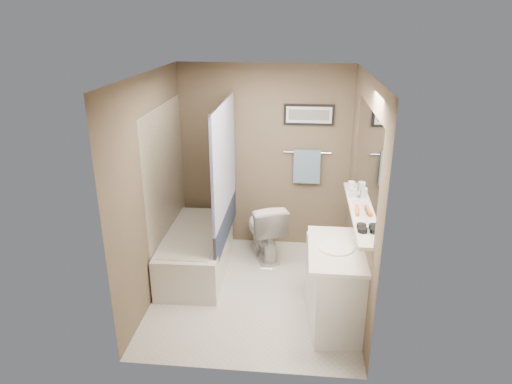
# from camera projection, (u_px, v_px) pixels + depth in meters

# --- Properties ---
(ground) EXTENTS (2.50, 2.50, 0.00)m
(ground) POSITION_uv_depth(u_px,v_px,m) (255.00, 291.00, 5.17)
(ground) COLOR beige
(ground) RESTS_ON ground
(ceiling) EXTENTS (2.20, 2.50, 0.04)m
(ceiling) POSITION_uv_depth(u_px,v_px,m) (254.00, 77.00, 4.32)
(ceiling) COLOR white
(ceiling) RESTS_ON wall_back
(wall_back) EXTENTS (2.20, 0.04, 2.40)m
(wall_back) POSITION_uv_depth(u_px,v_px,m) (264.00, 158.00, 5.88)
(wall_back) COLOR brown
(wall_back) RESTS_ON ground
(wall_front) EXTENTS (2.20, 0.04, 2.40)m
(wall_front) POSITION_uv_depth(u_px,v_px,m) (239.00, 249.00, 3.60)
(wall_front) COLOR brown
(wall_front) RESTS_ON ground
(wall_left) EXTENTS (0.04, 2.50, 2.40)m
(wall_left) POSITION_uv_depth(u_px,v_px,m) (154.00, 189.00, 4.84)
(wall_left) COLOR brown
(wall_left) RESTS_ON ground
(wall_right) EXTENTS (0.04, 2.50, 2.40)m
(wall_right) POSITION_uv_depth(u_px,v_px,m) (360.00, 196.00, 4.64)
(wall_right) COLOR brown
(wall_right) RESTS_ON ground
(tile_surround) EXTENTS (0.02, 1.55, 2.00)m
(tile_surround) POSITION_uv_depth(u_px,v_px,m) (167.00, 190.00, 5.38)
(tile_surround) COLOR tan
(tile_surround) RESTS_ON wall_left
(curtain_rod) EXTENTS (0.02, 1.55, 0.02)m
(curtain_rod) POSITION_uv_depth(u_px,v_px,m) (223.00, 102.00, 4.94)
(curtain_rod) COLOR silver
(curtain_rod) RESTS_ON wall_left
(curtain_upper) EXTENTS (0.03, 1.45, 1.28)m
(curtain_upper) POSITION_uv_depth(u_px,v_px,m) (224.00, 159.00, 5.17)
(curtain_upper) COLOR silver
(curtain_upper) RESTS_ON curtain_rod
(curtain_lower) EXTENTS (0.03, 1.45, 0.36)m
(curtain_lower) POSITION_uv_depth(u_px,v_px,m) (226.00, 225.00, 5.47)
(curtain_lower) COLOR #252F45
(curtain_lower) RESTS_ON curtain_rod
(mirror) EXTENTS (0.02, 1.60, 1.00)m
(mirror) POSITION_uv_depth(u_px,v_px,m) (366.00, 161.00, 4.35)
(mirror) COLOR silver
(mirror) RESTS_ON wall_right
(shelf) EXTENTS (0.12, 1.60, 0.03)m
(shelf) POSITION_uv_depth(u_px,v_px,m) (356.00, 211.00, 4.54)
(shelf) COLOR silver
(shelf) RESTS_ON wall_right
(towel_bar) EXTENTS (0.60, 0.02, 0.02)m
(towel_bar) POSITION_uv_depth(u_px,v_px,m) (307.00, 153.00, 5.78)
(towel_bar) COLOR silver
(towel_bar) RESTS_ON wall_back
(towel) EXTENTS (0.34, 0.05, 0.44)m
(towel) POSITION_uv_depth(u_px,v_px,m) (307.00, 167.00, 5.83)
(towel) COLOR #90B8D2
(towel) RESTS_ON towel_bar
(art_frame) EXTENTS (0.62, 0.02, 0.26)m
(art_frame) POSITION_uv_depth(u_px,v_px,m) (309.00, 115.00, 5.63)
(art_frame) COLOR black
(art_frame) RESTS_ON wall_back
(art_mat) EXTENTS (0.56, 0.00, 0.20)m
(art_mat) POSITION_uv_depth(u_px,v_px,m) (309.00, 115.00, 5.61)
(art_mat) COLOR white
(art_mat) RESTS_ON art_frame
(art_image) EXTENTS (0.50, 0.00, 0.13)m
(art_image) POSITION_uv_depth(u_px,v_px,m) (309.00, 115.00, 5.61)
(art_image) COLOR #595959
(art_image) RESTS_ON art_mat
(door) EXTENTS (0.80, 0.02, 2.00)m
(door) POSITION_uv_depth(u_px,v_px,m) (308.00, 275.00, 3.61)
(door) COLOR silver
(door) RESTS_ON wall_front
(door_handle) EXTENTS (0.10, 0.02, 0.02)m
(door_handle) POSITION_uv_depth(u_px,v_px,m) (267.00, 269.00, 3.69)
(door_handle) COLOR silver
(door_handle) RESTS_ON door
(bathtub) EXTENTS (0.74, 1.52, 0.50)m
(bathtub) POSITION_uv_depth(u_px,v_px,m) (197.00, 251.00, 5.53)
(bathtub) COLOR silver
(bathtub) RESTS_ON ground
(tub_rim) EXTENTS (0.56, 1.36, 0.02)m
(tub_rim) POSITION_uv_depth(u_px,v_px,m) (196.00, 233.00, 5.44)
(tub_rim) COLOR beige
(tub_rim) RESTS_ON bathtub
(toilet) EXTENTS (0.66, 0.85, 0.76)m
(toilet) POSITION_uv_depth(u_px,v_px,m) (264.00, 229.00, 5.82)
(toilet) COLOR silver
(toilet) RESTS_ON ground
(vanity) EXTENTS (0.59, 0.95, 0.80)m
(vanity) POSITION_uv_depth(u_px,v_px,m) (335.00, 288.00, 4.52)
(vanity) COLOR white
(vanity) RESTS_ON ground
(countertop) EXTENTS (0.54, 0.96, 0.04)m
(countertop) POSITION_uv_depth(u_px,v_px,m) (337.00, 250.00, 4.37)
(countertop) COLOR white
(countertop) RESTS_ON vanity
(sink_basin) EXTENTS (0.34, 0.34, 0.01)m
(sink_basin) POSITION_uv_depth(u_px,v_px,m) (336.00, 247.00, 4.36)
(sink_basin) COLOR white
(sink_basin) RESTS_ON countertop
(faucet_spout) EXTENTS (0.02, 0.02, 0.10)m
(faucet_spout) POSITION_uv_depth(u_px,v_px,m) (357.00, 244.00, 4.33)
(faucet_spout) COLOR silver
(faucet_spout) RESTS_ON countertop
(faucet_knob) EXTENTS (0.05, 0.05, 0.05)m
(faucet_knob) POSITION_uv_depth(u_px,v_px,m) (356.00, 242.00, 4.43)
(faucet_knob) COLOR white
(faucet_knob) RESTS_ON countertop
(candle_bowl_near) EXTENTS (0.09, 0.09, 0.04)m
(candle_bowl_near) POSITION_uv_depth(u_px,v_px,m) (362.00, 230.00, 4.06)
(candle_bowl_near) COLOR black
(candle_bowl_near) RESTS_ON shelf
(candle_bowl_far) EXTENTS (0.09, 0.09, 0.04)m
(candle_bowl_far) POSITION_uv_depth(u_px,v_px,m) (361.00, 226.00, 4.14)
(candle_bowl_far) COLOR black
(candle_bowl_far) RESTS_ON shelf
(hair_brush_front) EXTENTS (0.05, 0.22, 0.04)m
(hair_brush_front) POSITION_uv_depth(u_px,v_px,m) (357.00, 210.00, 4.47)
(hair_brush_front) COLOR orange
(hair_brush_front) RESTS_ON shelf
(pink_comb) EXTENTS (0.04, 0.16, 0.01)m
(pink_comb) POSITION_uv_depth(u_px,v_px,m) (355.00, 204.00, 4.66)
(pink_comb) COLOR #FF9BC0
(pink_comb) RESTS_ON shelf
(glass_jar) EXTENTS (0.08, 0.08, 0.10)m
(glass_jar) POSITION_uv_depth(u_px,v_px,m) (351.00, 186.00, 5.03)
(glass_jar) COLOR white
(glass_jar) RESTS_ON shelf
(soap_bottle) EXTENTS (0.07, 0.07, 0.15)m
(soap_bottle) POSITION_uv_depth(u_px,v_px,m) (353.00, 190.00, 4.84)
(soap_bottle) COLOR #999999
(soap_bottle) RESTS_ON shelf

